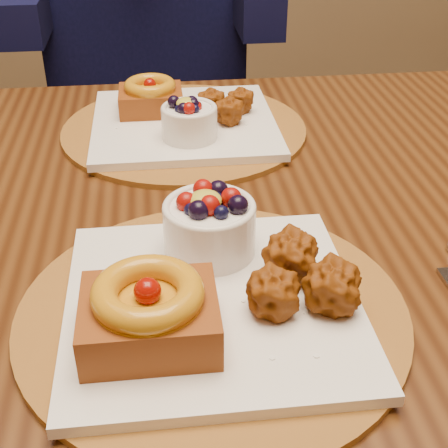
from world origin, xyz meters
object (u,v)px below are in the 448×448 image
Objects in this scene: dining_table at (197,251)px; place_setting_near at (208,288)px; chair_far at (163,124)px; place_setting_far at (183,120)px.

dining_table is 4.21× the size of place_setting_near.
dining_table is at bearing -80.95° from chair_far.
place_setting_near is 0.43m from place_setting_far.
chair_far is (-0.02, 0.63, -0.28)m from place_setting_far.
place_setting_far is at bearing -80.53° from chair_far.
chair_far is at bearing 92.19° from place_setting_far.
place_setting_near reaches higher than place_setting_far.
place_setting_near is at bearing -81.50° from chair_far.
chair_far is at bearing 91.23° from place_setting_near.
place_setting_near reaches higher than dining_table.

